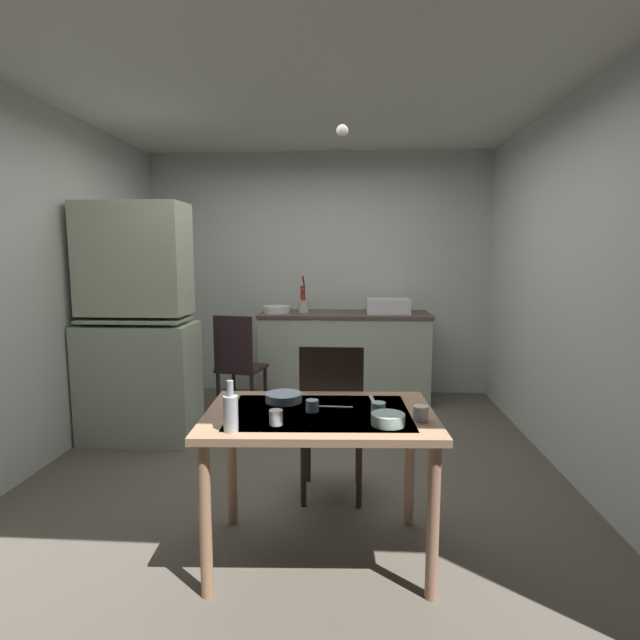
# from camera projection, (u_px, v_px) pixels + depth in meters

# --- Properties ---
(ground_plane) EXTENTS (4.93, 4.93, 0.00)m
(ground_plane) POSITION_uv_depth(u_px,v_px,m) (301.00, 461.00, 3.72)
(ground_plane) COLOR #554F44
(wall_back) EXTENTS (3.83, 0.10, 2.64)m
(wall_back) POSITION_uv_depth(u_px,v_px,m) (319.00, 274.00, 5.54)
(wall_back) COLOR silver
(wall_back) RESTS_ON ground
(wall_left) EXTENTS (0.10, 4.03, 2.64)m
(wall_left) POSITION_uv_depth(u_px,v_px,m) (43.00, 284.00, 3.67)
(wall_left) COLOR beige
(wall_left) RESTS_ON ground
(wall_right) EXTENTS (0.10, 4.03, 2.64)m
(wall_right) POSITION_uv_depth(u_px,v_px,m) (575.00, 286.00, 3.43)
(wall_right) COLOR silver
(wall_right) RESTS_ON ground
(ceiling_slab) EXTENTS (3.83, 4.03, 0.10)m
(ceiling_slab) POSITION_uv_depth(u_px,v_px,m) (299.00, 84.00, 3.37)
(ceiling_slab) COLOR silver
(hutch_cabinet) EXTENTS (0.92, 0.49, 1.95)m
(hutch_cabinet) POSITION_uv_depth(u_px,v_px,m) (138.00, 331.00, 4.07)
(hutch_cabinet) COLOR #AFB9A0
(hutch_cabinet) RESTS_ON ground
(counter_cabinet) EXTENTS (1.78, 0.64, 0.93)m
(counter_cabinet) POSITION_uv_depth(u_px,v_px,m) (344.00, 356.00, 5.26)
(counter_cabinet) COLOR #AFB9A0
(counter_cabinet) RESTS_ON ground
(sink_basin) EXTENTS (0.44, 0.34, 0.15)m
(sink_basin) POSITION_uv_depth(u_px,v_px,m) (388.00, 306.00, 5.16)
(sink_basin) COLOR white
(sink_basin) RESTS_ON counter_cabinet
(hand_pump) EXTENTS (0.05, 0.27, 0.39)m
(hand_pump) POSITION_uv_depth(u_px,v_px,m) (303.00, 296.00, 5.25)
(hand_pump) COLOR maroon
(hand_pump) RESTS_ON counter_cabinet
(mixing_bowl_counter) EXTENTS (0.28, 0.28, 0.07)m
(mixing_bowl_counter) POSITION_uv_depth(u_px,v_px,m) (277.00, 309.00, 5.19)
(mixing_bowl_counter) COLOR white
(mixing_bowl_counter) RESTS_ON counter_cabinet
(stoneware_crock) EXTENTS (0.11, 0.11, 0.12)m
(stoneware_crock) POSITION_uv_depth(u_px,v_px,m) (304.00, 306.00, 5.24)
(stoneware_crock) COLOR beige
(stoneware_crock) RESTS_ON counter_cabinet
(dining_table) EXTENTS (1.17, 0.80, 0.77)m
(dining_table) POSITION_uv_depth(u_px,v_px,m) (320.00, 432.00, 2.47)
(dining_table) COLOR #A87F5F
(dining_table) RESTS_ON ground
(chair_far_side) EXTENTS (0.40, 0.40, 1.00)m
(chair_far_side) POSITION_uv_depth(u_px,v_px,m) (332.00, 420.00, 3.07)
(chair_far_side) COLOR #31211A
(chair_far_side) RESTS_ON ground
(chair_by_counter) EXTENTS (0.47, 0.47, 0.99)m
(chair_by_counter) POSITION_uv_depth(u_px,v_px,m) (239.00, 364.00, 4.67)
(chair_by_counter) COLOR black
(chair_by_counter) RESTS_ON ground
(serving_bowl_wide) EXTENTS (0.16, 0.16, 0.05)m
(serving_bowl_wide) POSITION_uv_depth(u_px,v_px,m) (388.00, 419.00, 2.26)
(serving_bowl_wide) COLOR #ADD1C1
(serving_bowl_wide) RESTS_ON dining_table
(soup_bowl_small) EXTENTS (0.19, 0.19, 0.04)m
(soup_bowl_small) POSITION_uv_depth(u_px,v_px,m) (284.00, 397.00, 2.62)
(soup_bowl_small) COLOR #9EB2C6
(soup_bowl_small) RESTS_ON dining_table
(mug_dark) EXTENTS (0.06, 0.06, 0.07)m
(mug_dark) POSITION_uv_depth(u_px,v_px,m) (276.00, 417.00, 2.26)
(mug_dark) COLOR white
(mug_dark) RESTS_ON dining_table
(teacup_cream) EXTENTS (0.06, 0.06, 0.06)m
(teacup_cream) POSITION_uv_depth(u_px,v_px,m) (312.00, 406.00, 2.45)
(teacup_cream) COLOR #9EB2C6
(teacup_cream) RESTS_ON dining_table
(mug_tall) EXTENTS (0.07, 0.07, 0.07)m
(mug_tall) POSITION_uv_depth(u_px,v_px,m) (421.00, 413.00, 2.32)
(mug_tall) COLOR white
(mug_tall) RESTS_ON dining_table
(teacup_mint) EXTENTS (0.07, 0.07, 0.06)m
(teacup_mint) POSITION_uv_depth(u_px,v_px,m) (378.00, 408.00, 2.42)
(teacup_mint) COLOR #ADD1C1
(teacup_mint) RESTS_ON dining_table
(glass_bottle) EXTENTS (0.07, 0.07, 0.23)m
(glass_bottle) POSITION_uv_depth(u_px,v_px,m) (231.00, 412.00, 2.17)
(glass_bottle) COLOR #B7BCC1
(glass_bottle) RESTS_ON dining_table
(table_knife) EXTENTS (0.20, 0.02, 0.00)m
(table_knife) POSITION_uv_depth(u_px,v_px,m) (333.00, 407.00, 2.53)
(table_knife) COLOR silver
(table_knife) RESTS_ON dining_table
(teaspoon_near_bowl) EXTENTS (0.03, 0.12, 0.00)m
(teaspoon_near_bowl) POSITION_uv_depth(u_px,v_px,m) (372.00, 398.00, 2.68)
(teaspoon_near_bowl) COLOR beige
(teaspoon_near_bowl) RESTS_ON dining_table
(pendant_bulb) EXTENTS (0.08, 0.08, 0.08)m
(pendant_bulb) POSITION_uv_depth(u_px,v_px,m) (342.00, 131.00, 3.30)
(pendant_bulb) COLOR #F9EFCC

